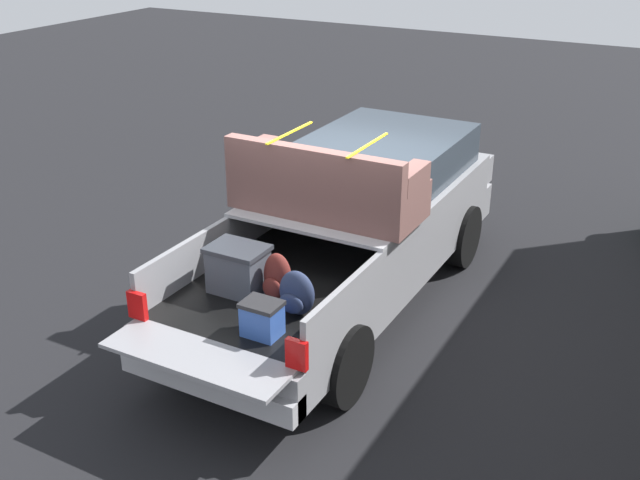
# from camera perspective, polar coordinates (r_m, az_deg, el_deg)

# --- Properties ---
(ground_plane) EXTENTS (40.00, 40.00, 0.00)m
(ground_plane) POSITION_cam_1_polar(r_m,az_deg,el_deg) (9.38, 1.77, -4.79)
(ground_plane) COLOR black
(pickup_truck) EXTENTS (6.05, 2.10, 2.23)m
(pickup_truck) POSITION_cam_1_polar(r_m,az_deg,el_deg) (9.24, 2.84, 1.42)
(pickup_truck) COLOR gray
(pickup_truck) RESTS_ON ground_plane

